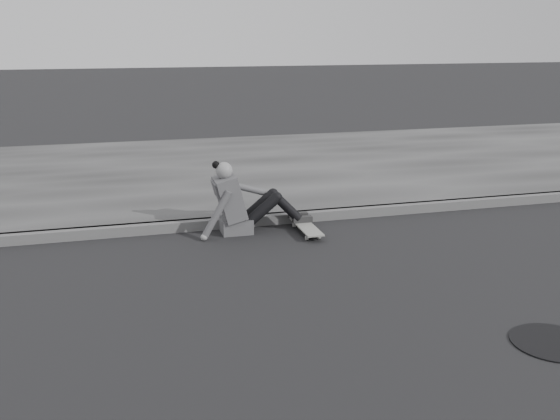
{
  "coord_description": "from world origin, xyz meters",
  "views": [
    {
      "loc": [
        -1.97,
        -4.65,
        2.3
      ],
      "look_at": [
        -0.32,
        1.45,
        0.5
      ],
      "focal_mm": 40.0,
      "sensor_mm": 36.0,
      "label": 1
    }
  ],
  "objects": [
    {
      "name": "sidewalk",
      "position": [
        0.0,
        5.6,
        0.06
      ],
      "size": [
        24.0,
        6.0,
        0.12
      ],
      "primitive_type": "cube",
      "color": "#383838",
      "rests_on": "ground"
    },
    {
      "name": "manhole",
      "position": [
        1.19,
        -1.02,
        0.01
      ],
      "size": [
        0.64,
        0.64,
        0.01
      ],
      "primitive_type": "cylinder",
      "color": "black",
      "rests_on": "ground"
    },
    {
      "name": "seated_woman",
      "position": [
        -0.55,
        2.35,
        0.36
      ],
      "size": [
        1.38,
        0.46,
        0.88
      ],
      "color": "#4A4A4C",
      "rests_on": "ground"
    },
    {
      "name": "curb",
      "position": [
        0.0,
        2.58,
        0.06
      ],
      "size": [
        24.0,
        0.16,
        0.12
      ],
      "primitive_type": "cube",
      "color": "#515151",
      "rests_on": "ground"
    },
    {
      "name": "ground",
      "position": [
        0.0,
        0.0,
        0.0
      ],
      "size": [
        80.0,
        80.0,
        0.0
      ],
      "primitive_type": "plane",
      "color": "black",
      "rests_on": "ground"
    },
    {
      "name": "skateboard",
      "position": [
        0.18,
        2.1,
        0.07
      ],
      "size": [
        0.2,
        0.78,
        0.09
      ],
      "color": "gray",
      "rests_on": "ground"
    }
  ]
}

